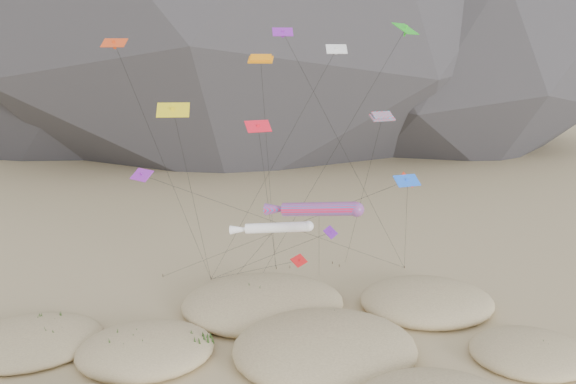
# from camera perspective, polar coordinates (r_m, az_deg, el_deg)

# --- Properties ---
(dunes) EXTENTS (52.17, 38.06, 3.64)m
(dunes) POSITION_cam_1_polar(r_m,az_deg,el_deg) (46.25, -1.11, -16.62)
(dunes) COLOR #CCB789
(dunes) RESTS_ON ground
(dune_grass) EXTENTS (42.73, 28.07, 1.47)m
(dune_grass) POSITION_cam_1_polar(r_m,az_deg,el_deg) (47.13, 1.07, -15.74)
(dune_grass) COLOR black
(dune_grass) RESTS_ON ground
(kite_stakes) EXTENTS (27.54, 3.13, 0.30)m
(kite_stakes) POSITION_cam_1_polar(r_m,az_deg,el_deg) (64.46, -0.22, -7.92)
(kite_stakes) COLOR #3F2D1E
(kite_stakes) RESTS_ON ground
(rainbow_tube_kite) EXTENTS (7.80, 16.55, 12.76)m
(rainbow_tube_kite) POSITION_cam_1_polar(r_m,az_deg,el_deg) (45.76, 2.82, -1.75)
(rainbow_tube_kite) COLOR #FA1A4B
(rainbow_tube_kite) RESTS_ON ground
(white_tube_kite) EXTENTS (7.08, 15.05, 10.49)m
(white_tube_kite) POSITION_cam_1_polar(r_m,az_deg,el_deg) (47.69, -1.51, -3.66)
(white_tube_kite) COLOR white
(white_tube_kite) RESTS_ON ground
(orange_parafoil) EXTENTS (3.41, 8.35, 24.09)m
(orange_parafoil) POSITION_cam_1_polar(r_m,az_deg,el_deg) (53.34, -2.77, 13.03)
(orange_parafoil) COLOR orange
(orange_parafoil) RESTS_ON ground
(multi_parafoil) EXTENTS (2.46, 12.87, 19.08)m
(multi_parafoil) POSITION_cam_1_polar(r_m,az_deg,el_deg) (51.65, 9.50, 7.35)
(multi_parafoil) COLOR #FF1A2C
(multi_parafoil) RESTS_ON ground
(delta_kites) EXTENTS (30.32, 20.49, 26.54)m
(delta_kites) POSITION_cam_1_polar(r_m,az_deg,el_deg) (47.21, -0.07, 6.32)
(delta_kites) COLOR purple
(delta_kites) RESTS_ON ground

